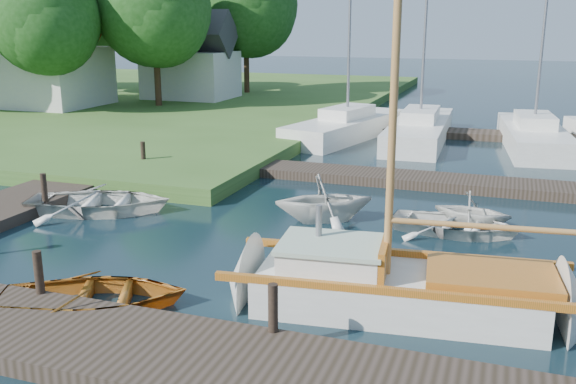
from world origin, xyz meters
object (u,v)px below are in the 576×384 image
(sailboat, at_px, (406,292))
(dinghy, at_px, (93,290))
(house_a, at_px, (43,61))
(mooring_post_2, at_px, (273,308))
(tender_c, at_px, (456,221))
(tree_4, at_px, (76,0))
(tender_b, at_px, (324,196))
(tree_7, at_px, (246,3))
(mooring_post_4, at_px, (44,188))
(marina_boat_1, at_px, (420,128))
(marina_boat_0, at_px, (347,125))
(tender_a, at_px, (99,198))
(mooring_post_5, at_px, (143,153))
(tree_2, at_px, (45,18))
(tree_3, at_px, (154,7))
(mooring_post_1, at_px, (39,272))
(marina_boat_2, at_px, (533,134))
(house_c, at_px, (191,63))
(tender_d, at_px, (473,207))

(sailboat, relative_size, dinghy, 2.94)
(dinghy, height_order, house_a, house_a)
(mooring_post_2, relative_size, house_a, 0.13)
(tender_c, xyz_separation_m, tree_4, (-25.71, 20.17, 6.05))
(tender_b, relative_size, house_a, 0.41)
(tree_7, bearing_deg, mooring_post_4, -79.14)
(mooring_post_4, relative_size, marina_boat_1, 0.07)
(marina_boat_0, bearing_deg, tender_a, 179.08)
(mooring_post_5, distance_m, tree_2, 14.95)
(marina_boat_1, height_order, tree_3, marina_boat_1)
(mooring_post_5, bearing_deg, mooring_post_1, -68.20)
(marina_boat_2, bearing_deg, mooring_post_1, 149.62)
(mooring_post_2, bearing_deg, sailboat, 50.10)
(tree_7, bearing_deg, tree_2, -116.57)
(house_c, bearing_deg, tree_4, 179.64)
(house_c, distance_m, tree_3, 5.10)
(marina_boat_2, height_order, tree_2, marina_boat_2)
(sailboat, height_order, tree_7, tree_7)
(tender_b, height_order, tree_3, tree_3)
(sailboat, height_order, tender_a, sailboat)
(tree_7, bearing_deg, dinghy, -72.14)
(mooring_post_5, height_order, tender_d, mooring_post_5)
(house_a, bearing_deg, tender_b, -34.88)
(marina_boat_1, bearing_deg, tree_7, 46.58)
(tree_3, bearing_deg, marina_boat_0, -18.35)
(tender_b, relative_size, marina_boat_1, 0.23)
(mooring_post_1, height_order, tender_a, mooring_post_1)
(mooring_post_2, bearing_deg, mooring_post_4, 149.53)
(tender_b, bearing_deg, tender_d, -107.37)
(tender_d, relative_size, tree_2, 0.25)
(sailboat, distance_m, dinghy, 5.66)
(dinghy, distance_m, house_c, 29.31)
(marina_boat_0, bearing_deg, marina_boat_2, -74.67)
(mooring_post_2, xyz_separation_m, mooring_post_4, (-8.50, 5.00, 0.00))
(mooring_post_2, bearing_deg, house_a, 135.67)
(mooring_post_1, distance_m, tree_4, 33.54)
(mooring_post_5, height_order, marina_boat_0, marina_boat_0)
(sailboat, xyz_separation_m, house_c, (-17.27, 24.89, 2.24))
(house_a, relative_size, tree_3, 0.72)
(tender_d, relative_size, marina_boat_0, 0.19)
(tree_4, bearing_deg, dinghy, -53.34)
(house_a, distance_m, tree_2, 3.61)
(marina_boat_2, height_order, tree_3, marina_boat_2)
(tree_2, bearing_deg, tree_4, 116.57)
(tender_d, distance_m, marina_boat_0, 13.09)
(tender_c, bearing_deg, marina_boat_2, -5.04)
(mooring_post_4, bearing_deg, mooring_post_5, 90.00)
(tree_4, bearing_deg, sailboat, -44.63)
(mooring_post_1, distance_m, marina_boat_1, 19.88)
(marina_boat_1, xyz_separation_m, tree_4, (-23.05, 7.59, 5.80))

